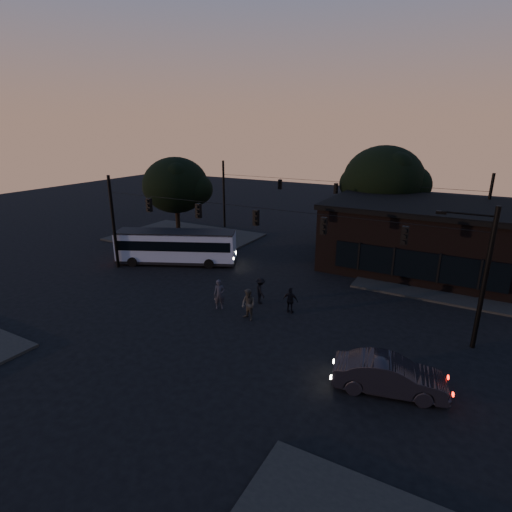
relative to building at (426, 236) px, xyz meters
The scene contains 14 objects.
ground 18.53m from the building, 119.40° to the right, with size 120.00×120.00×0.00m, color black.
sidewalk_far_right 4.45m from the building, 33.35° to the right, with size 14.00×10.00×0.15m, color black.
sidewalk_far_left 23.23m from the building, behind, with size 14.00×10.00×0.15m, color black.
building is the anchor object (origin of this frame).
tree_behind 8.57m from the building, 129.68° to the left, with size 7.60×7.60×9.43m.
tree_left 23.37m from the building, behind, with size 6.40×6.40×8.30m.
signal_rig_near 15.08m from the building, 126.93° to the right, with size 26.24×0.30×7.50m.
signal_rig_far 9.97m from the building, 155.90° to the left, with size 26.24×0.30×7.50m.
bus 20.44m from the building, 154.35° to the right, with size 10.00×6.26×2.80m.
car 18.00m from the building, 87.23° to the right, with size 1.66×4.77×1.57m, color black.
pedestrian_a 17.82m from the building, 125.37° to the right, with size 0.70×0.46×1.92m, color #23222B.
pedestrian_b 16.96m from the building, 117.89° to the right, with size 0.94×0.73×1.93m, color #2E2D2A.
pedestrian_c 14.35m from the building, 115.26° to the right, with size 0.98×0.41×1.67m, color black.
pedestrian_d 15.16m from the building, 123.79° to the right, with size 1.15×0.66×1.78m, color black.
Camera 1 is at (11.98, -17.67, 11.01)m, focal length 28.00 mm.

